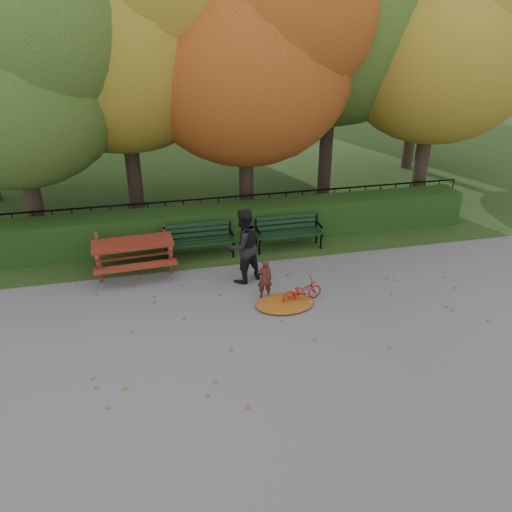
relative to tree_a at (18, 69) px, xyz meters
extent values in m
plane|color=slate|center=(5.19, -5.58, -4.52)|extent=(90.00, 90.00, 0.00)
plane|color=#243814|center=(5.19, 8.42, -4.52)|extent=(90.00, 90.00, 0.00)
cube|color=beige|center=(13.19, 22.42, 1.48)|extent=(9.00, 6.00, 12.00)
cube|color=black|center=(5.19, -1.08, -4.02)|extent=(13.00, 0.90, 1.00)
cube|color=black|center=(5.19, -0.28, -4.44)|extent=(14.00, 0.04, 0.04)
cube|color=black|center=(5.19, -0.28, -3.52)|extent=(14.00, 0.04, 0.04)
cylinder|color=black|center=(2.19, -0.28, -4.02)|extent=(0.03, 0.03, 1.00)
cylinder|color=black|center=(5.19, -0.28, -4.02)|extent=(0.03, 0.03, 1.00)
cylinder|color=black|center=(8.19, -0.28, -4.02)|extent=(0.03, 0.03, 1.00)
cylinder|color=black|center=(11.69, -0.28, -4.02)|extent=(0.03, 0.03, 1.00)
cylinder|color=#31221C|center=(-0.31, 0.22, -3.21)|extent=(0.44, 0.44, 2.62)
ellipsoid|color=#284A16|center=(-0.31, 0.22, -0.40)|extent=(5.60, 5.60, 5.04)
sphere|color=#284A16|center=(0.67, -0.48, 0.86)|extent=(4.20, 4.20, 4.20)
cylinder|color=#31221C|center=(2.39, 1.42, -2.95)|extent=(0.44, 0.44, 3.15)
ellipsoid|color=olive|center=(2.39, 1.42, 0.43)|extent=(6.40, 6.40, 5.76)
cylinder|color=#31221C|center=(5.69, 0.62, -3.12)|extent=(0.44, 0.44, 2.80)
ellipsoid|color=#86390A|center=(5.69, 0.62, -0.12)|extent=(6.00, 6.00, 5.40)
sphere|color=#86390A|center=(6.74, -0.13, 1.23)|extent=(4.50, 4.50, 4.50)
cylinder|color=#31221C|center=(8.69, 1.92, -2.77)|extent=(0.44, 0.44, 3.50)
ellipsoid|color=#284A16|center=(8.69, 1.92, 0.98)|extent=(6.80, 6.80, 6.12)
cylinder|color=#31221C|center=(11.39, 0.42, -3.03)|extent=(0.44, 0.44, 2.97)
ellipsoid|color=olive|center=(11.39, 0.42, 0.15)|extent=(5.80, 5.80, 5.22)
sphere|color=olive|center=(12.40, -0.30, 1.46)|extent=(4.35, 4.35, 4.35)
cylinder|color=#31221C|center=(13.19, 4.42, -2.95)|extent=(0.44, 0.44, 3.15)
ellipsoid|color=#284A16|center=(13.19, 4.42, 0.43)|extent=(6.00, 6.00, 5.40)
cube|color=black|center=(3.89, -2.16, -4.08)|extent=(1.80, 0.12, 0.04)
cube|color=black|center=(3.89, -1.98, -4.08)|extent=(1.80, 0.12, 0.04)
cube|color=black|center=(3.89, -1.80, -4.08)|extent=(1.80, 0.12, 0.04)
cube|color=black|center=(3.89, -1.71, -3.97)|extent=(1.80, 0.05, 0.10)
cube|color=black|center=(3.89, -1.71, -3.82)|extent=(1.80, 0.05, 0.10)
cube|color=black|center=(3.89, -1.71, -3.69)|extent=(1.80, 0.05, 0.10)
cube|color=black|center=(3.04, -1.98, -4.10)|extent=(0.05, 0.55, 0.06)
cube|color=black|center=(3.04, -1.71, -3.88)|extent=(0.05, 0.05, 0.41)
cylinder|color=black|center=(3.04, -2.16, -4.30)|extent=(0.05, 0.05, 0.44)
cylinder|color=black|center=(3.04, -1.80, -4.30)|extent=(0.05, 0.05, 0.44)
cube|color=black|center=(3.04, -1.96, -3.90)|extent=(0.05, 0.45, 0.04)
cube|color=black|center=(4.74, -1.98, -4.10)|extent=(0.05, 0.55, 0.06)
cube|color=black|center=(4.74, -1.71, -3.88)|extent=(0.05, 0.05, 0.41)
cylinder|color=black|center=(4.74, -2.16, -4.30)|extent=(0.05, 0.05, 0.44)
cylinder|color=black|center=(4.74, -1.80, -4.30)|extent=(0.05, 0.05, 0.44)
cube|color=black|center=(4.74, -1.96, -3.90)|extent=(0.05, 0.45, 0.04)
cube|color=black|center=(6.29, -2.16, -4.08)|extent=(1.80, 0.12, 0.04)
cube|color=black|center=(6.29, -1.98, -4.08)|extent=(1.80, 0.12, 0.04)
cube|color=black|center=(6.29, -1.80, -4.08)|extent=(1.80, 0.12, 0.04)
cube|color=black|center=(6.29, -1.71, -3.97)|extent=(1.80, 0.05, 0.10)
cube|color=black|center=(6.29, -1.71, -3.82)|extent=(1.80, 0.05, 0.10)
cube|color=black|center=(6.29, -1.71, -3.69)|extent=(1.80, 0.05, 0.10)
cube|color=black|center=(5.44, -1.98, -4.10)|extent=(0.05, 0.55, 0.06)
cube|color=black|center=(5.44, -1.71, -3.88)|extent=(0.05, 0.05, 0.41)
cylinder|color=black|center=(5.44, -2.16, -4.30)|extent=(0.05, 0.05, 0.44)
cylinder|color=black|center=(5.44, -1.80, -4.30)|extent=(0.05, 0.05, 0.44)
cube|color=black|center=(5.44, -1.96, -3.90)|extent=(0.05, 0.45, 0.04)
cube|color=black|center=(7.14, -1.98, -4.10)|extent=(0.05, 0.55, 0.06)
cube|color=black|center=(7.14, -1.71, -3.88)|extent=(0.05, 0.05, 0.41)
cylinder|color=black|center=(7.14, -2.16, -4.30)|extent=(0.05, 0.05, 0.44)
cylinder|color=black|center=(7.14, -1.80, -4.30)|extent=(0.05, 0.05, 0.44)
cube|color=black|center=(7.14, -1.96, -3.90)|extent=(0.05, 0.45, 0.04)
cube|color=maroon|center=(2.25, -2.40, -3.74)|extent=(1.95, 0.91, 0.06)
cube|color=maroon|center=(2.29, -3.04, -4.05)|extent=(1.92, 0.39, 0.05)
cube|color=maroon|center=(2.21, -1.77, -4.05)|extent=(1.92, 0.39, 0.05)
cube|color=maroon|center=(1.46, -2.93, -4.10)|extent=(0.10, 0.55, 0.93)
cube|color=maroon|center=(1.40, -1.98, -4.10)|extent=(0.10, 0.55, 0.93)
cube|color=maroon|center=(1.43, -2.46, -3.82)|extent=(0.15, 1.43, 0.06)
cube|color=maroon|center=(3.10, -2.83, -4.10)|extent=(0.10, 0.55, 0.93)
cube|color=maroon|center=(3.04, -1.88, -4.10)|extent=(0.10, 0.55, 0.93)
cube|color=maroon|center=(3.07, -2.35, -3.82)|extent=(0.15, 1.43, 0.06)
cube|color=maroon|center=(2.25, -2.40, -4.10)|extent=(1.69, 0.17, 0.06)
ellipsoid|color=brown|center=(5.40, -4.71, -4.47)|extent=(1.56, 1.35, 0.09)
imported|color=#441D15|center=(5.05, -4.26, -4.06)|extent=(0.35, 0.25, 0.92)
imported|color=black|center=(4.75, -3.40, -3.62)|extent=(1.07, 0.97, 1.80)
imported|color=#AC150F|center=(5.81, -4.62, -4.27)|extent=(1.02, 0.54, 0.51)
camera|label=1|loc=(2.69, -13.62, 1.27)|focal=35.00mm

